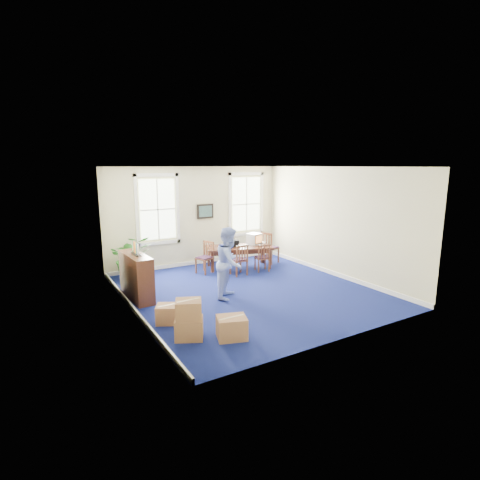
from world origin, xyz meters
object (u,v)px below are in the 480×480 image
conference_table (239,257)px  credenza (136,276)px  chair_near_left (239,260)px  cardboard_boxes (196,314)px  crt_tv (254,239)px  potted_plant (131,257)px  man (229,263)px

conference_table → credenza: (-3.60, -1.17, 0.22)m
chair_near_left → cardboard_boxes: (-2.73, -3.06, -0.07)m
credenza → cardboard_boxes: bearing=-83.2°
crt_tv → potted_plant: bearing=155.7°
potted_plant → crt_tv: bearing=-7.4°
chair_near_left → cardboard_boxes: chair_near_left is taller
conference_table → chair_near_left: size_ratio=2.17×
credenza → potted_plant: size_ratio=1.13×
potted_plant → cardboard_boxes: size_ratio=0.91×
potted_plant → cardboard_boxes: bearing=-88.4°
crt_tv → credenza: bearing=179.2°
chair_near_left → credenza: (-3.18, -0.47, 0.09)m
chair_near_left → man: bearing=51.5°
cardboard_boxes → credenza: bearing=99.8°
credenza → cardboard_boxes: 2.64m
credenza → potted_plant: 1.75m
man → cardboard_boxes: man is taller
conference_table → crt_tv: size_ratio=4.83×
crt_tv → chair_near_left: bearing=-160.9°
conference_table → potted_plant: 3.34m
chair_near_left → cardboard_boxes: 4.11m
chair_near_left → potted_plant: size_ratio=0.74×
conference_table → potted_plant: bearing=-171.5°
man → chair_near_left: bearing=6.6°
potted_plant → cardboard_boxes: potted_plant is taller
crt_tv → cardboard_boxes: 5.38m
chair_near_left → man: size_ratio=0.54×
chair_near_left → potted_plant: potted_plant is taller
crt_tv → potted_plant: (-3.88, 0.51, -0.24)m
crt_tv → man: man is taller
credenza → potted_plant: potted_plant is taller
crt_tv → man: size_ratio=0.24×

